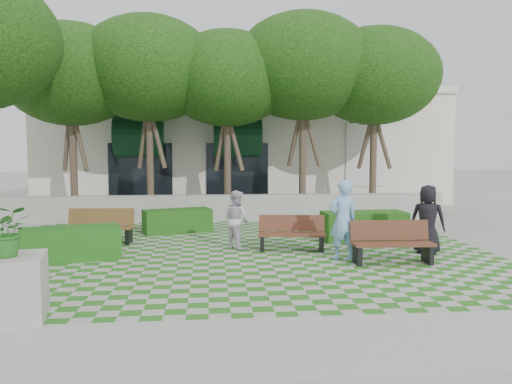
{
  "coord_description": "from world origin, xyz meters",
  "views": [
    {
      "loc": [
        -0.62,
        -10.75,
        2.48
      ],
      "look_at": [
        0.5,
        1.5,
        1.4
      ],
      "focal_mm": 35.0,
      "sensor_mm": 36.0,
      "label": 1
    }
  ],
  "objects": [
    {
      "name": "ground",
      "position": [
        0.0,
        0.0,
        0.0
      ],
      "size": [
        90.0,
        90.0,
        0.0
      ],
      "primitive_type": "plane",
      "color": "gray",
      "rests_on": "ground"
    },
    {
      "name": "lawn",
      "position": [
        0.0,
        1.0,
        0.01
      ],
      "size": [
        12.0,
        12.0,
        0.0
      ],
      "primitive_type": "plane",
      "color": "#2B721E",
      "rests_on": "ground"
    },
    {
      "name": "sidewalk_south",
      "position": [
        0.0,
        -4.7,
        0.01
      ],
      "size": [
        16.0,
        2.0,
        0.01
      ],
      "primitive_type": "cube",
      "color": "#9E9B93",
      "rests_on": "ground"
    },
    {
      "name": "retaining_wall",
      "position": [
        0.0,
        6.2,
        0.45
      ],
      "size": [
        15.0,
        0.36,
        0.9
      ],
      "primitive_type": "cube",
      "color": "#9E9B93",
      "rests_on": "ground"
    },
    {
      "name": "bench_east",
      "position": [
        3.27,
        -0.43,
        0.44
      ],
      "size": [
        1.75,
        0.62,
        0.91
      ],
      "rotation": [
        0.0,
        0.0,
        -0.03
      ],
      "color": "#502B1B",
      "rests_on": "ground"
    },
    {
      "name": "bench_mid",
      "position": [
        1.34,
        1.12,
        0.41
      ],
      "size": [
        1.67,
        0.74,
        0.85
      ],
      "rotation": [
        0.0,
        0.0,
        -0.13
      ],
      "color": "#562C1D",
      "rests_on": "ground"
    },
    {
      "name": "bench_west",
      "position": [
        -3.51,
        2.44,
        0.43
      ],
      "size": [
        1.75,
        0.68,
        0.9
      ],
      "rotation": [
        0.0,
        0.0,
        -0.07
      ],
      "color": "brown",
      "rests_on": "ground"
    },
    {
      "name": "hedge_east",
      "position": [
        3.49,
        2.22,
        0.39
      ],
      "size": [
        2.27,
        1.0,
        0.78
      ],
      "primitive_type": "cube",
      "rotation": [
        0.0,
        0.0,
        0.05
      ],
      "color": "#1C4B14",
      "rests_on": "ground"
    },
    {
      "name": "hedge_midleft",
      "position": [
        -1.61,
        4.01,
        0.34
      ],
      "size": [
        2.1,
        1.35,
        0.68
      ],
      "primitive_type": "cube",
      "rotation": [
        0.0,
        0.0,
        0.31
      ],
      "color": "#1B4C14",
      "rests_on": "ground"
    },
    {
      "name": "hedge_west",
      "position": [
        -3.72,
        0.5,
        0.37
      ],
      "size": [
        2.25,
        1.42,
        0.73
      ],
      "primitive_type": "cube",
      "rotation": [
        0.0,
        0.0,
        0.3
      ],
      "color": "#195115",
      "rests_on": "ground"
    },
    {
      "name": "planter_front",
      "position": [
        -3.51,
        -3.45,
        0.68
      ],
      "size": [
        1.1,
        1.1,
        1.67
      ],
      "rotation": [
        0.0,
        0.0,
        0.19
      ],
      "color": "#9E9B93",
      "rests_on": "ground"
    },
    {
      "name": "person_blue",
      "position": [
        2.3,
        -0.0,
        0.89
      ],
      "size": [
        0.71,
        0.53,
        1.78
      ],
      "primitive_type": "imported",
      "rotation": [
        0.0,
        0.0,
        3.31
      ],
      "color": "#7DAEE3",
      "rests_on": "ground"
    },
    {
      "name": "person_dark",
      "position": [
        4.47,
        0.46,
        0.82
      ],
      "size": [
        0.95,
        0.83,
        1.63
      ],
      "primitive_type": "imported",
      "rotation": [
        0.0,
        0.0,
        2.66
      ],
      "color": "black",
      "rests_on": "ground"
    },
    {
      "name": "person_white",
      "position": [
        0.01,
        1.43,
        0.72
      ],
      "size": [
        0.87,
        0.89,
        1.45
      ],
      "primitive_type": "imported",
      "rotation": [
        0.0,
        0.0,
        2.26
      ],
      "color": "silver",
      "rests_on": "ground"
    },
    {
      "name": "tree_row",
      "position": [
        -1.86,
        5.95,
        5.18
      ],
      "size": [
        17.7,
        13.4,
        7.41
      ],
      "color": "#47382B",
      "rests_on": "ground"
    },
    {
      "name": "building",
      "position": [
        0.93,
        14.08,
        2.52
      ],
      "size": [
        18.0,
        8.92,
        5.15
      ],
      "color": "silver",
      "rests_on": "ground"
    }
  ]
}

